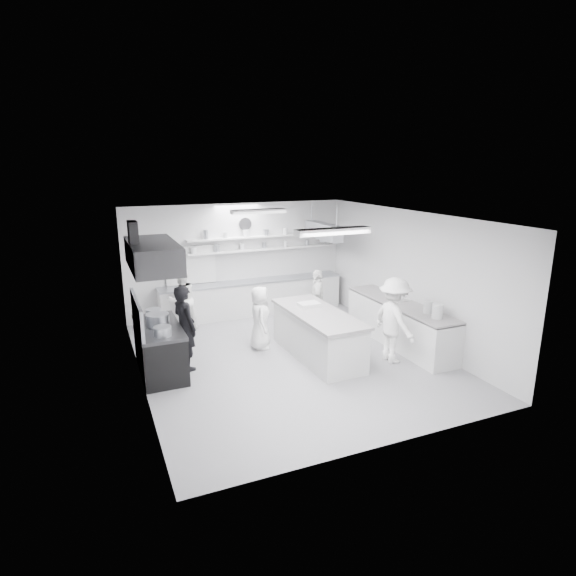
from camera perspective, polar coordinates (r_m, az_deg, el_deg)
name	(u,v)px	position (r m, az deg, el deg)	size (l,w,h in m)	color
floor	(289,359)	(10.12, 0.15, -8.54)	(6.00, 7.00, 0.02)	#9A9A9C
ceiling	(289,216)	(9.34, 0.16, 8.72)	(6.00, 7.00, 0.02)	silver
wall_back	(238,259)	(12.83, -6.04, 3.49)	(6.00, 0.04, 3.00)	#BDBDBD
wall_front	(389,351)	(6.71, 12.13, -7.43)	(6.00, 0.04, 3.00)	#BDBDBD
wall_left	(137,307)	(8.92, -17.87, -2.22)	(0.04, 7.00, 3.00)	#BDBDBD
wall_right	(410,277)	(11.11, 14.52, 1.33)	(0.04, 7.00, 3.00)	#BDBDBD
stove	(160,350)	(9.67, -15.24, -7.28)	(0.80, 1.80, 0.90)	black
exhaust_hood	(153,255)	(9.15, -16.05, 3.83)	(0.85, 2.00, 0.50)	#343436
back_counter	(253,298)	(12.88, -4.25, -1.18)	(5.00, 0.60, 0.92)	silver
shelf_lower	(264,249)	(12.88, -2.91, 4.73)	(4.20, 0.26, 0.04)	silver
shelf_upper	(264,236)	(12.82, -2.94, 6.27)	(4.20, 0.26, 0.04)	silver
pass_through_window	(191,265)	(12.51, -11.71, 2.73)	(1.30, 0.04, 1.00)	black
wall_clock	(245,224)	(12.70, -5.23, 7.74)	(0.32, 0.32, 0.05)	white
right_counter	(400,324)	(11.04, 13.35, -4.26)	(0.74, 3.30, 0.94)	silver
pot_rack	(323,231)	(12.43, 4.29, 6.91)	(0.30, 1.60, 0.40)	#A2A6AD
light_fixture_front	(333,231)	(7.74, 5.47, 6.86)	(1.30, 0.25, 0.10)	silver
light_fixture_rear	(259,211)	(11.02, -3.59, 9.26)	(1.30, 0.25, 0.10)	silver
prep_island	(318,335)	(10.08, 3.61, -5.73)	(0.95, 2.54, 0.94)	silver
stove_pot	(158,321)	(9.48, -15.50, -3.87)	(0.44, 0.44, 0.29)	#A2A6AD
cook_stove	(185,328)	(9.56, -12.39, -4.70)	(0.63, 0.41, 1.73)	black
cook_back	(182,299)	(11.81, -12.74, -1.36)	(0.76, 0.59, 1.57)	white
cook_island_left	(260,318)	(10.43, -3.42, -3.61)	(0.69, 0.45, 1.42)	white
cook_island_right	(318,299)	(11.64, 3.59, -1.40)	(0.89, 0.37, 1.51)	white
cook_right	(394,320)	(9.91, 12.72, -3.84)	(1.15, 0.66, 1.79)	white
bowl_island_a	(313,307)	(10.32, 3.03, -2.30)	(0.25, 0.25, 0.06)	#A2A6AD
bowl_island_b	(319,307)	(10.34, 3.73, -2.28)	(0.19, 0.19, 0.06)	silver
bowl_right	(405,301)	(11.10, 14.01, -1.49)	(0.23, 0.23, 0.06)	silver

